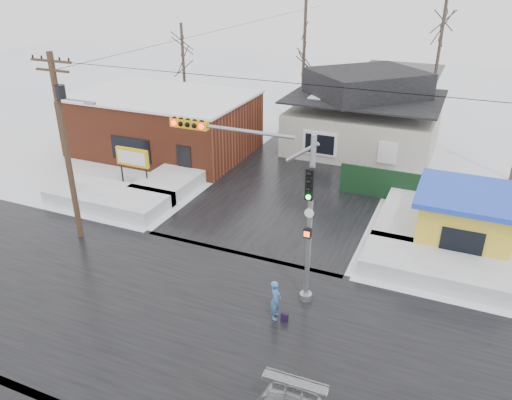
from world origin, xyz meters
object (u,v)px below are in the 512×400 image
at_px(utility_pole, 65,139).
at_px(pedestrian, 276,300).
at_px(kiosk, 465,219).
at_px(traffic_signal, 271,192).
at_px(marquee_sign, 132,159).

xyz_separation_m(utility_pole, pedestrian, (11.21, -2.07, -4.29)).
bearing_deg(kiosk, traffic_signal, -135.16).
height_order(utility_pole, marquee_sign, utility_pole).
distance_m(utility_pole, marquee_sign, 6.87).
xyz_separation_m(kiosk, pedestrian, (-6.21, -8.56, -0.64)).
bearing_deg(utility_pole, marquee_sign, 100.13).
bearing_deg(pedestrian, utility_pole, 68.84).
height_order(traffic_signal, pedestrian, traffic_signal).
xyz_separation_m(traffic_signal, utility_pole, (-10.36, 0.53, 0.57)).
bearing_deg(pedestrian, marquee_sign, 46.02).
relative_size(marquee_sign, kiosk, 0.55).
bearing_deg(traffic_signal, marquee_sign, 150.28).
distance_m(kiosk, pedestrian, 10.60).
distance_m(traffic_signal, kiosk, 10.43).
relative_size(utility_pole, kiosk, 1.96).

